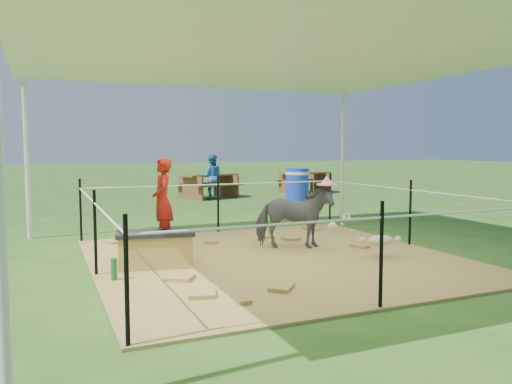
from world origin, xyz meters
name	(u,v)px	position (x,y,z in m)	size (l,w,h in m)	color
ground	(274,260)	(0.00, 0.00, 0.00)	(90.00, 90.00, 0.00)	#2D5919
hay_patch	(274,258)	(0.00, 0.00, 0.01)	(4.60, 4.60, 0.03)	brown
canopy_tent	(275,52)	(0.00, 0.00, 2.69)	(6.30, 6.30, 2.90)	silver
rope_fence	(274,211)	(0.00, 0.00, 0.64)	(4.54, 4.54, 1.00)	black
straw_bale	(155,251)	(-1.55, 0.12, 0.22)	(0.87, 0.43, 0.39)	#B89542
dark_cloth	(155,233)	(-1.55, 0.12, 0.44)	(0.92, 0.48, 0.05)	black
woman	(163,192)	(-1.45, 0.12, 0.94)	(0.38, 0.25, 1.04)	#AD1910
green_bottle	(114,269)	(-2.10, -0.33, 0.15)	(0.07, 0.07, 0.24)	#176928
pony	(294,217)	(0.52, 0.43, 0.49)	(0.50, 1.09, 0.92)	#45454A
pink_hat	(294,180)	(0.52, 0.43, 1.02)	(0.29, 0.29, 0.13)	pink
foal	(381,238)	(1.28, -0.59, 0.29)	(0.94, 0.52, 0.52)	beige
trash_barrel	(297,186)	(3.37, 5.68, 0.47)	(0.61, 0.61, 0.95)	#1A38C9
picnic_table_near	(209,186)	(1.77, 8.24, 0.35)	(1.69, 1.22, 0.71)	brown
picnic_table_far	(305,182)	(5.24, 8.65, 0.34)	(1.65, 1.19, 0.69)	brown
distant_person	(212,177)	(1.73, 7.84, 0.65)	(0.63, 0.49, 1.30)	#3174B9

